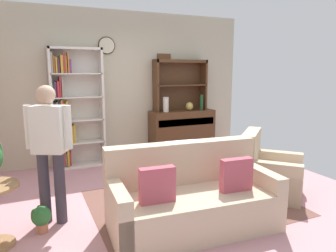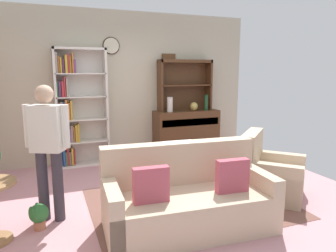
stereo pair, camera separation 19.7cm
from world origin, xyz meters
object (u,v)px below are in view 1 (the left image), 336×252
at_px(armchair_floral, 268,174).
at_px(book_stack, 160,164).
at_px(potted_plant_small, 41,217).
at_px(sideboard_hutch, 180,78).
at_px(person_reading, 49,145).
at_px(sideboard, 182,131).
at_px(couch_floral, 191,199).
at_px(bottle_wine, 201,102).
at_px(vase_tall, 166,105).
at_px(coffee_table, 165,170).
at_px(vase_round, 189,106).
at_px(bookshelf, 72,110).

bearing_deg(armchair_floral, book_stack, 158.07).
bearing_deg(potted_plant_small, sideboard_hutch, 39.70).
bearing_deg(person_reading, sideboard, 37.24).
bearing_deg(armchair_floral, sideboard_hutch, 94.42).
bearing_deg(couch_floral, sideboard_hutch, 66.45).
height_order(potted_plant_small, book_stack, book_stack).
relative_size(bottle_wine, book_stack, 1.43).
height_order(vase_tall, coffee_table, vase_tall).
bearing_deg(couch_floral, book_stack, 89.19).
bearing_deg(couch_floral, potted_plant_small, 161.00).
bearing_deg(book_stack, sideboard_hutch, 57.09).
xyz_separation_m(couch_floral, coffee_table, (0.09, 0.96, 0.04)).
height_order(person_reading, coffee_table, person_reading).
bearing_deg(vase_tall, sideboard_hutch, 25.89).
bearing_deg(coffee_table, vase_round, 53.10).
distance_m(vase_round, potted_plant_small, 3.68).
height_order(armchair_floral, coffee_table, armchair_floral).
bearing_deg(bottle_wine, vase_tall, 179.34).
xyz_separation_m(vase_tall, coffee_table, (-0.74, -1.67, -0.71)).
bearing_deg(potted_plant_small, coffee_table, 14.87).
xyz_separation_m(armchair_floral, potted_plant_small, (-2.95, 0.15, -0.12)).
xyz_separation_m(vase_round, bottle_wine, (0.26, -0.02, 0.07)).
distance_m(bookshelf, armchair_floral, 3.41).
height_order(bookshelf, vase_tall, bookshelf).
height_order(bookshelf, sideboard_hutch, bookshelf).
xyz_separation_m(vase_tall, vase_round, (0.52, 0.01, -0.06)).
relative_size(vase_round, coffee_table, 0.21).
distance_m(vase_tall, couch_floral, 2.86).
relative_size(sideboard_hutch, coffee_table, 1.38).
bearing_deg(book_stack, coffee_table, 12.78).
xyz_separation_m(vase_tall, armchair_floral, (0.58, -2.25, -0.77)).
xyz_separation_m(bottle_wine, armchair_floral, (-0.20, -2.24, -0.79)).
bearing_deg(bottle_wine, armchair_floral, -95.13).
bearing_deg(potted_plant_small, sideboard, 38.33).
bearing_deg(bottle_wine, coffee_table, -132.54).
height_order(sideboard, couch_floral, sideboard).
xyz_separation_m(vase_round, book_stack, (-1.34, -1.70, -0.55)).
xyz_separation_m(bookshelf, book_stack, (0.89, -1.85, -0.57)).
xyz_separation_m(sideboard, armchair_floral, (0.19, -2.33, -0.22)).
distance_m(vase_tall, bottle_wine, 0.78).
bearing_deg(vase_round, bottle_wine, -4.95).
bearing_deg(bookshelf, armchair_floral, -46.45).
distance_m(sideboard, couch_floral, 2.98).
bearing_deg(potted_plant_small, bookshelf, 73.96).
bearing_deg(sideboard, armchair_floral, -85.37).
distance_m(sideboard, vase_round, 0.52).
xyz_separation_m(potted_plant_small, person_reading, (0.14, 0.19, 0.74)).
bearing_deg(armchair_floral, vase_tall, 104.41).
relative_size(vase_round, book_stack, 0.78).
height_order(potted_plant_small, coffee_table, coffee_table).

